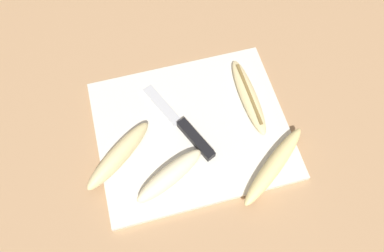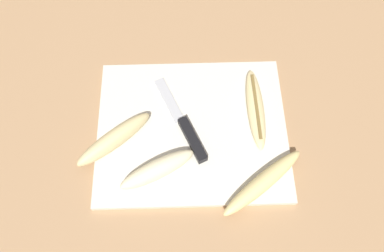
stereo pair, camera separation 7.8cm
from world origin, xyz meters
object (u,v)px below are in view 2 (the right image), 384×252
Objects in this scene: banana_ripe_center at (256,108)px; banana_golden_short at (263,182)px; knife at (186,133)px; banana_mellow_near at (114,139)px; banana_bright_far at (158,169)px.

banana_golden_short is (-0.00, -0.16, 0.00)m from banana_ripe_center.
banana_ripe_center is at bearing -4.62° from knife.
banana_mellow_near reaches higher than knife.
knife is 0.16m from banana_ripe_center.
knife is 0.18m from banana_golden_short.
banana_mellow_near is (-0.29, -0.07, 0.01)m from banana_ripe_center.
banana_golden_short is 1.14× the size of banana_bright_far.
knife is at bearing 54.72° from banana_bright_far.
knife is 1.29× the size of banana_mellow_near.
banana_ripe_center is at bearing 32.94° from banana_bright_far.
banana_bright_far is at bearing -37.04° from banana_mellow_near.
banana_bright_far reaches higher than knife.
banana_golden_short is at bearing -8.77° from banana_bright_far.
banana_golden_short reaches higher than knife.
banana_ripe_center is 1.07× the size of banana_golden_short.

